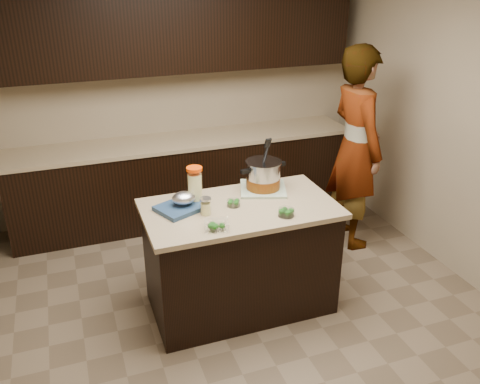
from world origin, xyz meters
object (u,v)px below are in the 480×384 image
at_px(island, 240,257).
at_px(person, 356,149).
at_px(stock_pot, 263,177).
at_px(lemonade_pitcher, 195,187).

bearing_deg(island, person, 25.37).
height_order(stock_pot, lemonade_pitcher, stock_pot).
bearing_deg(island, lemonade_pitcher, 150.65).
distance_m(lemonade_pitcher, person, 1.78).
relative_size(island, lemonade_pitcher, 5.03).
xyz_separation_m(island, stock_pot, (0.28, 0.22, 0.56)).
xyz_separation_m(stock_pot, lemonade_pitcher, (-0.58, -0.06, 0.02)).
bearing_deg(person, lemonade_pitcher, 106.93).
relative_size(island, person, 0.75).
relative_size(island, stock_pot, 3.56).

